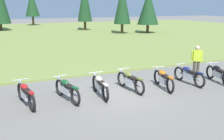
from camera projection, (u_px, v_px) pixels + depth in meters
ground_plane at (118, 94)px, 11.23m from camera, size 140.00×140.00×0.00m
grass_moorland at (31, 35)px, 33.54m from camera, size 80.00×44.00×0.10m
motorcycle_red at (26, 94)px, 9.83m from camera, size 0.66×2.09×0.88m
motorcycle_british_green at (67, 89)px, 10.37m from camera, size 0.69×2.08×0.88m
motorcycle_cream at (100, 86)px, 10.87m from camera, size 0.62×2.10×0.88m
motorcycle_olive at (130, 81)px, 11.57m from camera, size 0.62×2.10×0.88m
motorcycle_orange at (163, 79)px, 11.86m from camera, size 0.68×2.08×0.88m
motorcycle_navy at (189, 75)px, 12.56m from camera, size 0.62×2.10×0.88m
motorcycle_black at (218, 74)px, 12.78m from camera, size 0.73×2.07×0.88m
rider_with_back_turned at (197, 60)px, 13.50m from camera, size 0.47×0.38×1.67m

